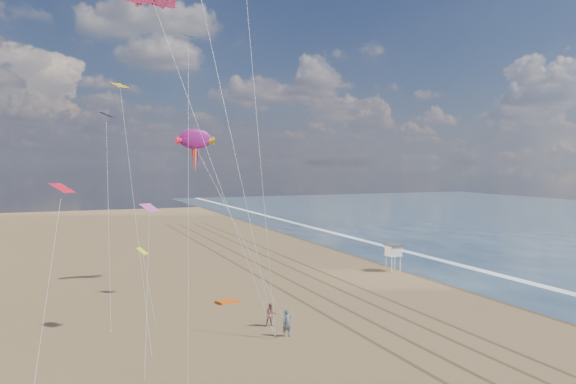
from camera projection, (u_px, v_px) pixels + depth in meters
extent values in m
plane|color=#42301E|center=(395.00, 257.00, 71.83)|extent=(260.00, 260.00, 0.00)
plane|color=white|center=(422.00, 255.00, 73.42)|extent=(260.00, 260.00, 0.00)
cube|color=brown|center=(276.00, 287.00, 54.93)|extent=(0.28, 120.00, 0.01)
cube|color=brown|center=(298.00, 285.00, 55.84)|extent=(0.28, 120.00, 0.01)
cube|color=brown|center=(323.00, 282.00, 56.90)|extent=(0.28, 120.00, 0.01)
cube|color=brown|center=(343.00, 281.00, 57.74)|extent=(0.28, 120.00, 0.01)
cylinder|color=white|center=(392.00, 265.00, 61.96)|extent=(0.11, 0.11, 1.66)
cylinder|color=white|center=(400.00, 264.00, 62.38)|extent=(0.11, 0.11, 1.66)
cylinder|color=white|center=(386.00, 263.00, 62.98)|extent=(0.11, 0.11, 1.66)
cylinder|color=white|center=(395.00, 263.00, 63.40)|extent=(0.11, 0.11, 1.66)
cube|color=white|center=(393.00, 255.00, 62.63)|extent=(1.47, 1.47, 0.11)
cube|color=white|center=(393.00, 250.00, 62.60)|extent=(1.38, 1.38, 1.01)
cube|color=#473D38|center=(393.00, 245.00, 62.57)|extent=(1.66, 1.66, 0.09)
cube|color=orange|center=(227.00, 301.00, 48.72)|extent=(2.12, 1.64, 0.21)
ellipsoid|color=#921674|center=(195.00, 139.00, 56.12)|extent=(3.90, 0.73, 2.32)
cone|color=red|center=(181.00, 140.00, 55.60)|extent=(1.04, 0.87, 0.87)
cone|color=yellow|center=(209.00, 141.00, 56.66)|extent=(1.04, 0.87, 0.87)
cylinder|color=silver|center=(235.00, 224.00, 48.45)|extent=(0.03, 0.03, 23.16)
imported|color=slate|center=(287.00, 323.00, 39.17)|extent=(0.71, 0.49, 1.90)
imported|color=#924B4A|center=(271.00, 315.00, 41.58)|extent=(0.94, 0.79, 1.74)
plane|color=red|center=(62.00, 188.00, 32.28)|extent=(1.70, 1.71, 0.54)
plane|color=#E5F419|center=(142.00, 251.00, 51.75)|extent=(1.31, 1.34, 0.60)
plane|color=gold|center=(120.00, 85.00, 43.56)|extent=(1.71, 1.67, 0.47)
plane|color=blue|center=(188.00, 36.00, 37.21)|extent=(1.91, 1.92, 0.48)
plane|color=black|center=(106.00, 115.00, 49.02)|extent=(1.69, 1.72, 0.51)
plane|color=#D8549E|center=(150.00, 208.00, 39.90)|extent=(1.69, 1.65, 0.51)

